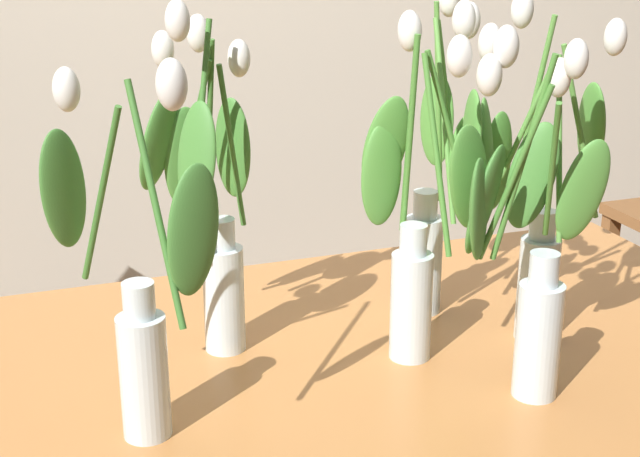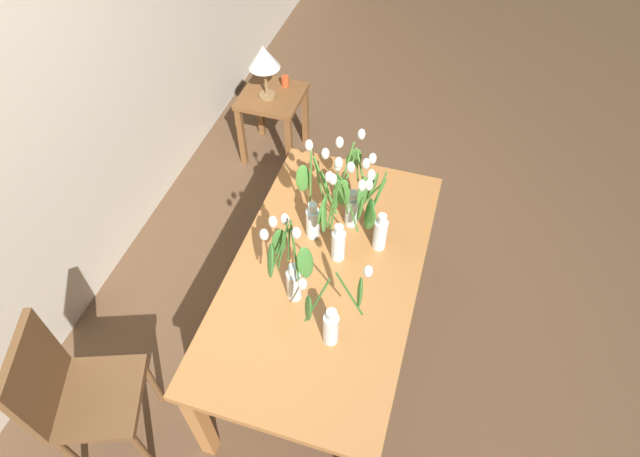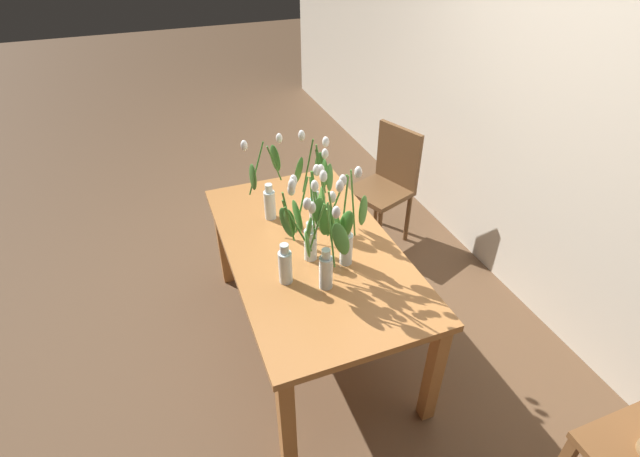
# 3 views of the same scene
# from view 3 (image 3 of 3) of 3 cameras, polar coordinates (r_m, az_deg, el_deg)

# --- Properties ---
(ground_plane) EXTENTS (18.00, 18.00, 0.00)m
(ground_plane) POSITION_cam_3_polar(r_m,az_deg,el_deg) (3.09, -0.99, -13.04)
(ground_plane) COLOR brown
(room_wall_rear) EXTENTS (9.00, 0.10, 2.70)m
(room_wall_rear) POSITION_cam_3_polar(r_m,az_deg,el_deg) (3.09, 27.45, 13.46)
(room_wall_rear) COLOR beige
(room_wall_rear) RESTS_ON ground
(dining_table) EXTENTS (1.60, 0.90, 0.74)m
(dining_table) POSITION_cam_3_polar(r_m,az_deg,el_deg) (2.64, -1.13, -3.71)
(dining_table) COLOR #B7753D
(dining_table) RESTS_ON ground
(tulip_vase_0) EXTENTS (0.23, 0.17, 0.55)m
(tulip_vase_0) POSITION_cam_3_polar(r_m,az_deg,el_deg) (2.25, -3.74, -2.20)
(tulip_vase_0) COLOR silver
(tulip_vase_0) RESTS_ON dining_table
(tulip_vase_1) EXTENTS (0.25, 0.21, 0.58)m
(tulip_vase_1) POSITION_cam_3_polar(r_m,az_deg,el_deg) (2.19, 0.83, -2.56)
(tulip_vase_1) COLOR silver
(tulip_vase_1) RESTS_ON dining_table
(tulip_vase_2) EXTENTS (0.21, 0.23, 0.58)m
(tulip_vase_2) POSITION_cam_3_polar(r_m,az_deg,el_deg) (2.63, -0.39, 4.89)
(tulip_vase_2) COLOR silver
(tulip_vase_2) RESTS_ON dining_table
(tulip_vase_3) EXTENTS (0.15, 0.24, 0.59)m
(tulip_vase_3) POSITION_cam_3_polar(r_m,az_deg,el_deg) (2.33, 3.14, -0.46)
(tulip_vase_3) COLOR silver
(tulip_vase_3) RESTS_ON dining_table
(tulip_vase_4) EXTENTS (0.20, 0.21, 0.56)m
(tulip_vase_4) POSITION_cam_3_polar(r_m,az_deg,el_deg) (2.35, -0.95, 0.62)
(tulip_vase_4) COLOR silver
(tulip_vase_4) RESTS_ON dining_table
(tulip_vase_5) EXTENTS (0.22, 0.26, 0.54)m
(tulip_vase_5) POSITION_cam_3_polar(r_m,az_deg,el_deg) (2.72, -6.40, 4.60)
(tulip_vase_5) COLOR silver
(tulip_vase_5) RESTS_ON dining_table
(dining_chair) EXTENTS (0.51, 0.51, 0.93)m
(dining_chair) POSITION_cam_3_polar(r_m,az_deg,el_deg) (3.66, 8.26, 5.90)
(dining_chair) COLOR brown
(dining_chair) RESTS_ON ground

